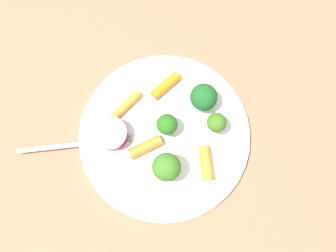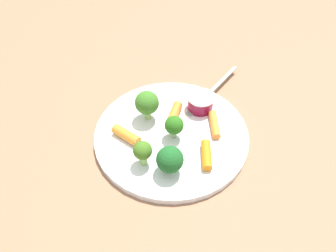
{
  "view_description": "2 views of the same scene",
  "coord_description": "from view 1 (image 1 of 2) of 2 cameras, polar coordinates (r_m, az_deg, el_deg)",
  "views": [
    {
      "loc": [
        -0.13,
        -0.06,
        0.64
      ],
      "look_at": [
        0.01,
        -0.0,
        0.02
      ],
      "focal_mm": 43.37,
      "sensor_mm": 36.0,
      "label": 1
    },
    {
      "loc": [
        0.34,
        -0.16,
        0.44
      ],
      "look_at": [
        -0.01,
        -0.0,
        0.02
      ],
      "focal_mm": 34.48,
      "sensor_mm": 36.0,
      "label": 2
    }
  ],
  "objects": [
    {
      "name": "ground_plane",
      "position": [
        0.65,
        -0.49,
        -1.51
      ],
      "size": [
        2.4,
        2.4,
        0.0
      ],
      "primitive_type": "plane",
      "color": "#8B6449"
    },
    {
      "name": "plate",
      "position": [
        0.65,
        -0.5,
        -1.4
      ],
      "size": [
        0.27,
        0.27,
        0.01
      ],
      "primitive_type": "cylinder",
      "color": "white",
      "rests_on": "ground_plane"
    },
    {
      "name": "sauce_cup",
      "position": [
        0.63,
        -7.95,
        -1.2
      ],
      "size": [
        0.05,
        0.05,
        0.03
      ],
      "color": "maroon",
      "rests_on": "plate"
    },
    {
      "name": "broccoli_floret_0",
      "position": [
        0.63,
        5.04,
        4.05
      ],
      "size": [
        0.04,
        0.04,
        0.05
      ],
      "color": "#96B272",
      "rests_on": "plate"
    },
    {
      "name": "broccoli_floret_1",
      "position": [
        0.61,
        -0.23,
        0.24
      ],
      "size": [
        0.03,
        0.03,
        0.05
      ],
      "color": "#89AC74",
      "rests_on": "plate"
    },
    {
      "name": "broccoli_floret_2",
      "position": [
        0.59,
        -0.22,
        -5.8
      ],
      "size": [
        0.04,
        0.04,
        0.06
      ],
      "color": "#8FBD64",
      "rests_on": "plate"
    },
    {
      "name": "broccoli_floret_3",
      "position": [
        0.62,
        6.81,
        0.44
      ],
      "size": [
        0.03,
        0.03,
        0.05
      ],
      "color": "#93C469",
      "rests_on": "plate"
    },
    {
      "name": "carrot_stick_0",
      "position": [
        0.65,
        -0.31,
        5.74
      ],
      "size": [
        0.06,
        0.04,
        0.02
      ],
      "primitive_type": "cylinder",
      "rotation": [
        1.57,
        0.0,
        1.12
      ],
      "color": "orange",
      "rests_on": "plate"
    },
    {
      "name": "carrot_stick_1",
      "position": [
        0.65,
        -5.89,
        2.96
      ],
      "size": [
        0.06,
        0.03,
        0.01
      ],
      "primitive_type": "cylinder",
      "rotation": [
        1.57,
        0.0,
        4.33
      ],
      "color": "orange",
      "rests_on": "plate"
    },
    {
      "name": "carrot_stick_2",
      "position": [
        0.62,
        5.36,
        -5.24
      ],
      "size": [
        0.06,
        0.04,
        0.02
      ],
      "primitive_type": "cylinder",
      "rotation": [
        1.57,
        0.0,
        5.21
      ],
      "color": "orange",
      "rests_on": "plate"
    },
    {
      "name": "carrot_stick_3",
      "position": [
        0.63,
        -3.22,
        -2.97
      ],
      "size": [
        0.05,
        0.05,
        0.02
      ],
      "primitive_type": "cylinder",
      "rotation": [
        1.57,
        0.0,
        3.99
      ],
      "color": "orange",
      "rests_on": "plate"
    },
    {
      "name": "fork",
      "position": [
        0.65,
        -12.64,
        -2.57
      ],
      "size": [
        0.09,
        0.16,
        0.0
      ],
      "color": "#ACBAB2",
      "rests_on": "plate"
    }
  ]
}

